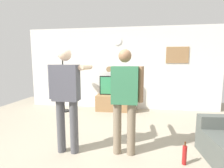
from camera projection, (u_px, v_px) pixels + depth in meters
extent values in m
plane|color=#9E937F|center=(104.00, 153.00, 2.85)|extent=(8.40, 8.40, 0.00)
cube|color=silver|center=(120.00, 69.00, 5.57)|extent=(6.40, 0.10, 2.70)
cube|color=#997047|center=(116.00, 103.00, 5.39)|extent=(1.27, 0.53, 0.50)
sphere|color=black|center=(115.00, 104.00, 5.11)|extent=(0.04, 0.04, 0.04)
cube|color=black|center=(116.00, 86.00, 5.36)|extent=(1.09, 0.06, 0.62)
cube|color=#338C59|center=(116.00, 86.00, 5.33)|extent=(1.03, 0.01, 0.56)
cylinder|color=white|center=(117.00, 41.00, 5.41)|extent=(0.26, 0.03, 0.26)
cube|color=#997047|center=(177.00, 55.00, 5.20)|extent=(0.69, 0.04, 0.51)
cylinder|color=black|center=(64.00, 111.00, 5.31)|extent=(0.32, 0.32, 0.03)
cylinder|color=black|center=(63.00, 84.00, 5.20)|extent=(0.04, 0.04, 1.71)
cone|color=black|center=(62.00, 54.00, 5.08)|extent=(0.28, 0.28, 0.14)
cylinder|color=#4C4C51|center=(61.00, 126.00, 2.86)|extent=(0.14, 0.14, 0.92)
cylinder|color=#4C4C51|center=(74.00, 127.00, 2.83)|extent=(0.14, 0.14, 0.92)
cube|color=#4C4C56|center=(66.00, 83.00, 2.74)|extent=(0.43, 0.22, 0.60)
sphere|color=beige|center=(65.00, 54.00, 2.68)|extent=(0.21, 0.21, 0.21)
cylinder|color=#4C4C56|center=(51.00, 82.00, 2.78)|extent=(0.09, 0.09, 0.58)
cylinder|color=beige|center=(86.00, 67.00, 2.96)|extent=(0.09, 0.58, 0.09)
cube|color=white|center=(91.00, 67.00, 3.27)|extent=(0.04, 0.12, 0.04)
cylinder|color=#7A6B56|center=(117.00, 128.00, 2.81)|extent=(0.14, 0.14, 0.88)
cylinder|color=#7A6B56|center=(131.00, 129.00, 2.78)|extent=(0.14, 0.14, 0.88)
cube|color=#33724C|center=(125.00, 85.00, 2.70)|extent=(0.43, 0.22, 0.61)
sphere|color=#8C6647|center=(125.00, 56.00, 2.64)|extent=(0.21, 0.21, 0.21)
cylinder|color=#8C6647|center=(112.00, 69.00, 2.99)|extent=(0.09, 0.58, 0.09)
cube|color=white|center=(114.00, 68.00, 3.30)|extent=(0.04, 0.12, 0.04)
cylinder|color=#8C6647|center=(141.00, 84.00, 2.66)|extent=(0.09, 0.09, 0.58)
cube|color=#4C514C|center=(224.00, 122.00, 2.87)|extent=(0.86, 0.25, 0.22)
cylinder|color=maroon|center=(184.00, 155.00, 2.52)|extent=(0.07, 0.07, 0.30)
cylinder|color=#4C2814|center=(185.00, 144.00, 2.50)|extent=(0.02, 0.02, 0.07)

